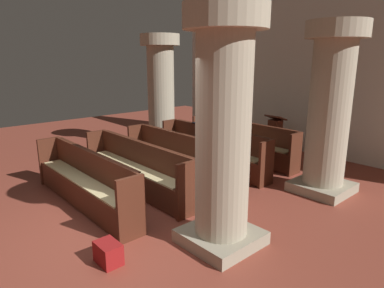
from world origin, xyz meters
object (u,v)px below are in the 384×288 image
object	(u,v)px
pew_row_1	(212,147)
pew_row_3	(135,166)
pew_row_4	(84,178)
pillar_aisle_side	(330,107)
kneeler_box_red	(108,253)
lectern	(274,139)
pew_row_2	(177,156)
pillar_aisle_rear	(223,128)
hymn_book	(197,123)
pillar_far_side	(161,90)
pew_row_0	(241,140)

from	to	relation	value
pew_row_1	pew_row_3	xyz separation A→B (m)	(0.00, -2.07, 0.00)
pew_row_4	pillar_aisle_side	xyz separation A→B (m)	(2.43, 3.67, 1.14)
pew_row_4	kneeler_box_red	size ratio (longest dim) A/B	8.89
pew_row_1	lectern	xyz separation A→B (m)	(0.34, 1.97, -0.04)
pew_row_2	pew_row_4	world-z (taller)	same
pew_row_4	pillar_aisle_rear	distance (m)	2.81
pew_row_1	pillar_aisle_side	distance (m)	2.74
lectern	hymn_book	distance (m)	2.14
pillar_far_side	kneeler_box_red	size ratio (longest dim) A/B	8.87
pew_row_1	pew_row_3	size ratio (longest dim) A/B	1.00
pew_row_0	hymn_book	distance (m)	1.21
kneeler_box_red	pew_row_3	bearing A→B (deg)	139.07
pew_row_4	kneeler_box_red	xyz separation A→B (m)	(1.83, -0.55, -0.36)
pillar_aisle_side	pew_row_3	bearing A→B (deg)	-132.64
pillar_aisle_rear	hymn_book	world-z (taller)	pillar_aisle_rear
pillar_aisle_rear	hymn_book	distance (m)	4.06
pew_row_1	kneeler_box_red	bearing A→B (deg)	-63.45
pillar_aisle_rear	lectern	world-z (taller)	pillar_aisle_rear
lectern	hymn_book	bearing A→B (deg)	-121.15
pew_row_4	pew_row_0	bearing A→B (deg)	90.00
pew_row_0	pew_row_4	distance (m)	4.14
hymn_book	pillar_aisle_side	bearing A→B (deg)	6.77
pillar_aisle_rear	lectern	bearing A→B (deg)	116.27
pew_row_1	hymn_book	bearing A→B (deg)	165.49
pew_row_0	kneeler_box_red	bearing A→B (deg)	-68.72
pew_row_2	pillar_aisle_side	size ratio (longest dim) A/B	1.00
lectern	hymn_book	xyz separation A→B (m)	(-1.08, -1.78, 0.50)
pew_row_4	pew_row_3	bearing A→B (deg)	90.00
pew_row_3	hymn_book	world-z (taller)	hymn_book
kneeler_box_red	lectern	bearing A→B (deg)	104.78
pew_row_1	pew_row_3	bearing A→B (deg)	-90.00
pew_row_1	pillar_far_side	bearing A→B (deg)	171.79
pew_row_2	lectern	distance (m)	3.03
pew_row_2	kneeler_box_red	distance (m)	3.22
pew_row_2	pillar_far_side	distance (m)	2.97
pew_row_2	pew_row_4	distance (m)	2.07
pew_row_2	pew_row_3	size ratio (longest dim) A/B	1.00
pew_row_1	lectern	distance (m)	2.00
pew_row_0	pew_row_2	size ratio (longest dim) A/B	1.00
lectern	kneeler_box_red	bearing A→B (deg)	-75.22
pillar_far_side	pillar_aisle_rear	size ratio (longest dim) A/B	1.00
hymn_book	pew_row_1	bearing A→B (deg)	-14.51
pew_row_1	hymn_book	world-z (taller)	hymn_book
hymn_book	pew_row_2	bearing A→B (deg)	-59.09
pew_row_1	hymn_book	size ratio (longest dim) A/B	15.98
hymn_book	pew_row_0	bearing A→B (deg)	49.06
pew_row_0	pew_row_3	size ratio (longest dim) A/B	1.00
kneeler_box_red	pillar_aisle_rear	bearing A→B (deg)	66.77
pew_row_0	pew_row_1	xyz separation A→B (m)	(0.00, -1.04, 0.00)
pew_row_3	lectern	xyz separation A→B (m)	(0.34, 4.04, -0.04)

